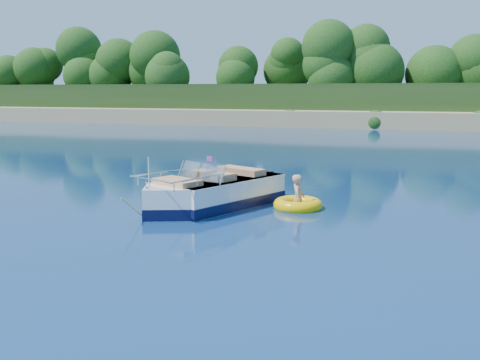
# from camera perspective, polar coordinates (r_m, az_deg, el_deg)

# --- Properties ---
(ground) EXTENTS (160.00, 160.00, 0.00)m
(ground) POSITION_cam_1_polar(r_m,az_deg,el_deg) (14.45, 0.69, -3.82)
(ground) COLOR #0A1A47
(ground) RESTS_ON ground
(shoreline) EXTENTS (170.00, 59.00, 6.00)m
(shoreline) POSITION_cam_1_polar(r_m,az_deg,el_deg) (77.31, 15.45, 7.43)
(shoreline) COLOR tan
(shoreline) RESTS_ON ground
(treeline) EXTENTS (150.00, 7.12, 8.19)m
(treeline) POSITION_cam_1_polar(r_m,az_deg,el_deg) (54.61, 14.33, 11.55)
(treeline) COLOR #321F10
(treeline) RESTS_ON ground
(motorboat) EXTENTS (3.45, 5.28, 1.88)m
(motorboat) POSITION_cam_1_polar(r_m,az_deg,el_deg) (15.43, -3.30, -1.59)
(motorboat) COLOR white
(motorboat) RESTS_ON ground
(tow_tube) EXTENTS (1.86, 1.86, 0.37)m
(tow_tube) POSITION_cam_1_polar(r_m,az_deg,el_deg) (15.43, 6.19, -2.64)
(tow_tube) COLOR #FFC404
(tow_tube) RESTS_ON ground
(boy) EXTENTS (0.50, 0.85, 1.57)m
(boy) POSITION_cam_1_polar(r_m,az_deg,el_deg) (15.37, 6.20, -3.07)
(boy) COLOR tan
(boy) RESTS_ON ground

